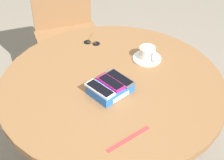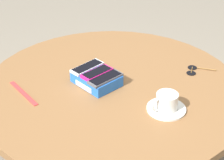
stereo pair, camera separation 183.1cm
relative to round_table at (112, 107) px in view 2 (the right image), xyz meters
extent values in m
cylinder|color=#2D2D2D|center=(0.00, 0.00, -0.26)|extent=(0.07, 0.07, 0.67)
cylinder|color=brown|center=(0.00, 0.00, 0.10)|extent=(1.03, 1.03, 0.03)
cube|color=blue|center=(-0.05, -0.04, 0.13)|extent=(0.17, 0.14, 0.04)
cube|color=white|center=(-0.05, -0.11, 0.12)|extent=(0.09, 0.01, 0.02)
cube|color=silver|center=(-0.11, -0.03, 0.16)|extent=(0.05, 0.14, 0.01)
cube|color=black|center=(-0.11, -0.03, 0.16)|extent=(0.05, 0.13, 0.00)
cube|color=#D11975|center=(-0.04, -0.04, 0.16)|extent=(0.05, 0.13, 0.01)
cube|color=black|center=(-0.04, -0.04, 0.17)|extent=(0.05, 0.12, 0.00)
cube|color=#515156|center=(0.01, -0.04, 0.16)|extent=(0.06, 0.14, 0.01)
cube|color=black|center=(0.01, -0.04, 0.16)|extent=(0.05, 0.13, 0.00)
cylinder|color=silver|center=(0.26, 0.02, 0.11)|extent=(0.14, 0.14, 0.01)
cylinder|color=silver|center=(0.26, 0.02, 0.15)|extent=(0.08, 0.08, 0.06)
cylinder|color=olive|center=(0.26, 0.02, 0.17)|extent=(0.07, 0.07, 0.00)
torus|color=silver|center=(0.25, -0.02, 0.15)|extent=(0.02, 0.05, 0.05)
cube|color=red|center=(-0.19, -0.29, 0.11)|extent=(0.20, 0.04, 0.00)
cylinder|color=black|center=(0.17, 0.29, 0.11)|extent=(0.04, 0.04, 0.00)
cylinder|color=black|center=(0.15, 0.34, 0.11)|extent=(0.04, 0.04, 0.00)
cylinder|color=olive|center=(0.16, 0.31, 0.11)|extent=(0.03, 0.04, 0.00)
cylinder|color=olive|center=(0.20, 0.36, 0.11)|extent=(0.07, 0.04, 0.00)
cylinder|color=brown|center=(0.10, 0.67, -0.40)|extent=(0.04, 0.04, 0.43)
cylinder|color=brown|center=(-0.67, -0.12, -0.41)|extent=(0.04, 0.04, 0.41)
camera|label=1|loc=(-0.92, -0.94, 1.17)|focal=60.00mm
camera|label=2|loc=(0.89, -0.88, 0.90)|focal=60.00mm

